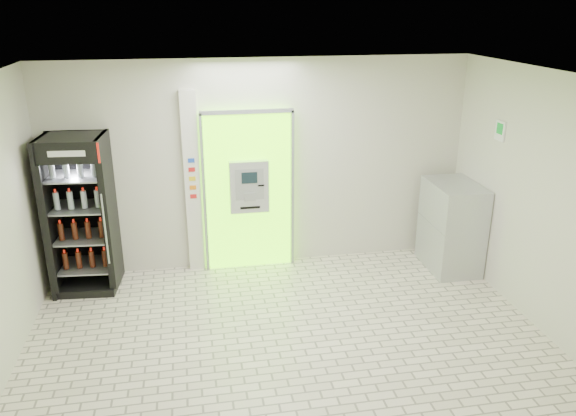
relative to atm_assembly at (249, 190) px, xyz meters
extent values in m
plane|color=beige|center=(0.20, -2.41, -1.17)|extent=(6.00, 6.00, 0.00)
plane|color=beige|center=(0.20, 0.09, 0.33)|extent=(6.00, 0.00, 6.00)
plane|color=beige|center=(0.20, -4.91, 0.33)|extent=(6.00, 0.00, 6.00)
plane|color=beige|center=(3.20, -2.41, 0.33)|extent=(0.00, 5.00, 5.00)
plane|color=white|center=(0.20, -2.41, 1.83)|extent=(6.00, 6.00, 0.00)
cube|color=#6AF408|center=(0.00, 0.02, -0.02)|extent=(1.20, 0.12, 2.30)
cube|color=gray|center=(0.00, -0.05, 1.13)|extent=(1.28, 0.04, 0.06)
cube|color=gray|center=(-0.63, -0.05, -0.02)|extent=(0.04, 0.04, 2.30)
cube|color=gray|center=(0.63, -0.05, -0.02)|extent=(0.04, 0.04, 2.30)
cube|color=black|center=(0.10, -0.04, -0.67)|extent=(0.62, 0.01, 0.67)
cube|color=black|center=(-0.34, -0.04, 0.81)|extent=(0.22, 0.01, 0.18)
cube|color=#B1B4B9|center=(0.00, -0.09, 0.08)|extent=(0.55, 0.12, 0.75)
cube|color=black|center=(0.00, -0.16, 0.23)|extent=(0.22, 0.01, 0.16)
cube|color=gray|center=(0.00, -0.16, -0.05)|extent=(0.16, 0.01, 0.12)
cube|color=black|center=(0.16, -0.16, 0.11)|extent=(0.09, 0.01, 0.02)
cube|color=black|center=(0.00, -0.16, -0.21)|extent=(0.28, 0.01, 0.03)
cube|color=silver|center=(-0.78, 0.04, 0.13)|extent=(0.22, 0.10, 2.60)
cube|color=#193FB2|center=(-0.78, -0.02, 0.48)|extent=(0.09, 0.01, 0.06)
cube|color=red|center=(-0.78, -0.02, 0.35)|extent=(0.09, 0.01, 0.06)
cube|color=yellow|center=(-0.78, -0.02, 0.22)|extent=(0.09, 0.01, 0.06)
cube|color=orange|center=(-0.78, -0.02, 0.09)|extent=(0.09, 0.01, 0.06)
cube|color=red|center=(-0.78, -0.02, -0.04)|extent=(0.09, 0.01, 0.06)
cube|color=black|center=(-2.26, -0.28, -0.11)|extent=(0.85, 0.79, 2.11)
cube|color=black|center=(-2.26, 0.05, -0.11)|extent=(0.79, 0.12, 2.11)
cube|color=#B61609|center=(-2.26, -0.64, 0.80)|extent=(0.77, 0.08, 0.25)
cube|color=white|center=(-2.26, -0.64, 0.80)|extent=(0.44, 0.04, 0.07)
cube|color=black|center=(-2.26, -0.28, -1.12)|extent=(0.85, 0.79, 0.11)
cylinder|color=gray|center=(-1.91, -0.66, -0.20)|extent=(0.03, 0.03, 0.95)
cube|color=gray|center=(-2.26, -0.28, -0.85)|extent=(0.72, 0.67, 0.02)
cube|color=gray|center=(-2.26, -0.28, -0.43)|extent=(0.72, 0.67, 0.02)
cube|color=gray|center=(-2.26, -0.28, -0.01)|extent=(0.72, 0.67, 0.02)
cube|color=gray|center=(-2.26, -0.28, 0.41)|extent=(0.72, 0.67, 0.02)
cube|color=#B1B4B9|center=(2.87, -0.60, -0.53)|extent=(0.66, 0.97, 1.29)
cube|color=gray|center=(2.54, -0.60, -0.46)|extent=(0.02, 0.95, 0.01)
cube|color=white|center=(3.19, -1.01, 0.95)|extent=(0.02, 0.22, 0.26)
cube|color=#0B8023|center=(3.18, -1.01, 0.98)|extent=(0.00, 0.14, 0.14)
camera|label=1|loc=(-0.81, -7.57, 2.52)|focal=35.00mm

